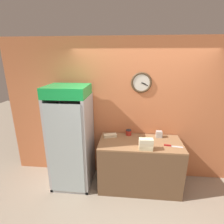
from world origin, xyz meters
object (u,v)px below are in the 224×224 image
object	(u,v)px
chefs_knife	(171,146)
condiment_jar	(129,133)
sandwich_stack_middle	(146,144)
sandwich_flat_left	(110,136)
sandwich_stack_top	(146,141)
sandwich_stack_bottom	(146,148)
beverage_cooler	(72,132)
napkin_dispenser	(159,134)

from	to	relation	value
chefs_knife	condiment_jar	distance (m)	0.80
sandwich_stack_middle	condiment_jar	bearing A→B (deg)	117.96
sandwich_flat_left	sandwich_stack_middle	bearing A→B (deg)	-33.43
sandwich_stack_top	chefs_knife	bearing A→B (deg)	19.38
sandwich_stack_bottom	sandwich_stack_top	xyz separation A→B (m)	(0.00, 0.00, 0.13)
sandwich_stack_bottom	sandwich_stack_top	world-z (taller)	sandwich_stack_top
beverage_cooler	sandwich_stack_bottom	distance (m)	1.36
sandwich_stack_top	condiment_jar	size ratio (longest dim) A/B	2.10
beverage_cooler	napkin_dispenser	size ratio (longest dim) A/B	15.88
sandwich_stack_top	napkin_dispenser	size ratio (longest dim) A/B	1.89
sandwich_stack_bottom	sandwich_stack_top	distance (m)	0.13
sandwich_flat_left	condiment_jar	distance (m)	0.36
beverage_cooler	sandwich_stack_top	distance (m)	1.35
sandwich_stack_top	sandwich_flat_left	size ratio (longest dim) A/B	0.89
sandwich_stack_middle	sandwich_stack_top	size ratio (longest dim) A/B	0.99
chefs_knife	condiment_jar	world-z (taller)	condiment_jar
sandwich_flat_left	napkin_dispenser	distance (m)	0.91
sandwich_stack_bottom	beverage_cooler	bearing A→B (deg)	167.02
sandwich_stack_middle	condiment_jar	distance (m)	0.60
sandwich_stack_bottom	napkin_dispenser	size ratio (longest dim) A/B	1.88
beverage_cooler	sandwich_stack_bottom	size ratio (longest dim) A/B	8.45
sandwich_stack_bottom	sandwich_stack_top	bearing A→B (deg)	0.00
sandwich_stack_top	sandwich_flat_left	bearing A→B (deg)	146.57
beverage_cooler	sandwich_stack_top	xyz separation A→B (m)	(1.32, -0.30, 0.04)
sandwich_stack_top	napkin_dispenser	bearing A→B (deg)	59.74
beverage_cooler	sandwich_stack_middle	distance (m)	1.35
beverage_cooler	sandwich_flat_left	xyz separation A→B (m)	(0.70, 0.11, -0.09)
chefs_knife	beverage_cooler	bearing A→B (deg)	175.03
sandwich_flat_left	napkin_dispenser	size ratio (longest dim) A/B	2.13
sandwich_stack_top	condiment_jar	distance (m)	0.60
sandwich_stack_bottom	sandwich_flat_left	bearing A→B (deg)	146.57
chefs_knife	napkin_dispenser	size ratio (longest dim) A/B	2.57
sandwich_flat_left	condiment_jar	xyz separation A→B (m)	(0.34, 0.11, 0.03)
sandwich_stack_middle	sandwich_stack_top	world-z (taller)	sandwich_stack_top
beverage_cooler	sandwich_flat_left	distance (m)	0.71
sandwich_stack_middle	napkin_dispenser	distance (m)	0.57
sandwich_stack_middle	chefs_knife	xyz separation A→B (m)	(0.43, 0.15, -0.09)
sandwich_stack_bottom	sandwich_stack_middle	distance (m)	0.06
sandwich_stack_top	sandwich_flat_left	xyz separation A→B (m)	(-0.62, 0.41, -0.13)
napkin_dispenser	chefs_knife	bearing A→B (deg)	-66.48
sandwich_stack_top	chefs_knife	xyz separation A→B (m)	(0.43, 0.15, -0.15)
sandwich_stack_middle	sandwich_stack_top	distance (m)	0.06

